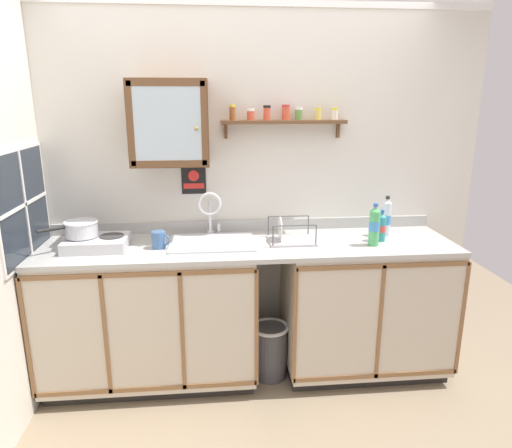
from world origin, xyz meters
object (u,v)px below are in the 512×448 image
Objects in this scene: wall_cabinet at (170,123)px; sink at (212,246)px; bottle_soda_green_2 at (374,226)px; trash_bin at (270,350)px; bottle_water_clear_0 at (386,218)px; warning_sign at (194,179)px; saucepan at (81,228)px; bottle_detergent_teal_1 at (381,227)px; hot_plate_stove at (97,243)px; dish_rack at (289,238)px; mug at (159,240)px.

sink is at bearing -26.44° from wall_cabinet.
bottle_soda_green_2 is 0.72× the size of trash_bin.
warning_sign is (-1.32, 0.22, 0.25)m from bottle_water_clear_0.
bottle_soda_green_2 is (1.04, -0.15, 0.15)m from sink.
sink is at bearing 2.28° from saucepan.
bottle_detergent_teal_1 is (1.95, -0.03, -0.03)m from saucepan.
hot_plate_stove is 0.13m from saucepan.
bottle_detergent_teal_1 is 0.39× the size of wall_cabinet.
bottle_soda_green_2 reaches higher than bottle_detergent_teal_1.
wall_cabinet is at bearing 169.27° from dish_rack.
bottle_water_clear_0 is 1.54m from mug.
trash_bin is (0.72, -0.00, -0.82)m from mug.
sink is at bearing -67.03° from warning_sign.
hot_plate_stove is at bearing -175.84° from sink.
bottle_water_clear_0 is 1.32× the size of bottle_detergent_teal_1.
warning_sign reaches higher than bottle_soda_green_2.
bottle_soda_green_2 is (1.86, -0.12, 0.00)m from saucepan.
sink reaches higher than bottle_soda_green_2.
bottle_detergent_teal_1 is 1.54m from wall_cabinet.
dish_rack is 1.08m from wall_cabinet.
mug is at bearing -175.99° from dish_rack.
sink is 1.07m from bottle_soda_green_2.
sink is 1.03× the size of wall_cabinet.
bottle_water_clear_0 is 1.36m from warning_sign.
wall_cabinet reaches higher than dish_rack.
bottle_water_clear_0 reaches higher than bottle_soda_green_2.
mug is at bearing -121.64° from warning_sign.
bottle_water_clear_0 is 1.59m from wall_cabinet.
sink is at bearing -177.56° from bottle_water_clear_0.
saucepan is at bearing -156.66° from warning_sign.
bottle_soda_green_2 is 1.47m from wall_cabinet.
dish_rack is (1.34, 0.01, -0.10)m from saucepan.
dish_rack is 0.79× the size of trash_bin.
bottle_water_clear_0 is 0.14m from bottle_detergent_teal_1.
bottle_water_clear_0 is at bearing 2.38° from saucepan.
dish_rack is 1.48× the size of warning_sign.
hot_plate_stove is 1.17× the size of saucepan.
bottle_detergent_teal_1 is 0.13m from bottle_soda_green_2.
dish_rack is (-0.61, 0.04, -0.07)m from bottle_detergent_teal_1.
sink is 2.00× the size of bottle_soda_green_2.
bottle_soda_green_2 is 0.56m from dish_rack.
dish_rack is at bearing -24.95° from warning_sign.
dish_rack reaches higher than mug.
dish_rack reaches higher than trash_bin.
warning_sign is (0.13, 0.15, -0.39)m from wall_cabinet.
hot_plate_stove is 1.88× the size of warning_sign.
sink is 0.73m from hot_plate_stove.
hot_plate_stove is at bearing -152.02° from warning_sign.
saucepan is at bearing 174.44° from mug.
bottle_detergent_teal_1 is at bearing 1.35° from trash_bin.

